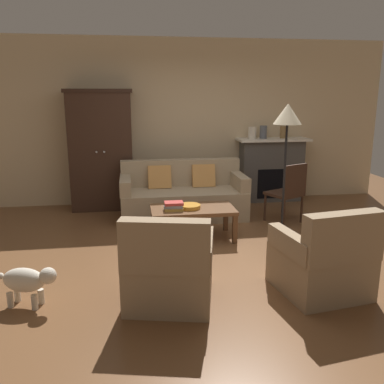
{
  "coord_description": "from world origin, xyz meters",
  "views": [
    {
      "loc": [
        -0.92,
        -4.64,
        1.89
      ],
      "look_at": [
        -0.1,
        0.86,
        0.55
      ],
      "focal_mm": 38.46,
      "sensor_mm": 36.0,
      "label": 1
    }
  ],
  "objects": [
    {
      "name": "coffee_table",
      "position": [
        -0.14,
        0.51,
        0.37
      ],
      "size": [
        1.1,
        0.6,
        0.42
      ],
      "color": "brown",
      "rests_on": "ground"
    },
    {
      "name": "armchair_near_right",
      "position": [
        0.86,
        -1.21,
        0.32
      ],
      "size": [
        0.88,
        0.88,
        0.88
      ],
      "color": "#997F60",
      "rests_on": "ground"
    },
    {
      "name": "back_wall",
      "position": [
        0.0,
        2.55,
        1.4
      ],
      "size": [
        7.2,
        0.1,
        2.8
      ],
      "primitive_type": "cube",
      "color": "beige",
      "rests_on": "ground"
    },
    {
      "name": "mantel_vase_bronze",
      "position": [
        1.73,
        2.28,
        1.22
      ],
      "size": [
        0.11,
        0.11,
        0.21
      ],
      "primitive_type": "cylinder",
      "color": "olive",
      "rests_on": "fireplace"
    },
    {
      "name": "mantel_vase_cream",
      "position": [
        1.17,
        2.28,
        1.22
      ],
      "size": [
        0.14,
        0.14,
        0.2
      ],
      "primitive_type": "cylinder",
      "color": "beige",
      "rests_on": "fireplace"
    },
    {
      "name": "side_chair_wooden",
      "position": [
        1.35,
        0.95,
        0.51
      ],
      "size": [
        0.59,
        0.59,
        0.9
      ],
      "color": "#382319",
      "rests_on": "ground"
    },
    {
      "name": "armchair_near_left",
      "position": [
        -0.61,
        -1.18,
        0.32
      ],
      "size": [
        0.91,
        0.92,
        0.88
      ],
      "color": "#997F60",
      "rests_on": "ground"
    },
    {
      "name": "fruit_bowl",
      "position": [
        -0.19,
        0.49,
        0.45
      ],
      "size": [
        0.29,
        0.29,
        0.05
      ],
      "primitive_type": "cylinder",
      "color": "orange",
      "rests_on": "coffee_table"
    },
    {
      "name": "ground_plane",
      "position": [
        0.0,
        0.0,
        0.0
      ],
      "size": [
        9.6,
        9.6,
        0.0
      ],
      "primitive_type": "plane",
      "color": "brown"
    },
    {
      "name": "mantel_vase_slate",
      "position": [
        1.37,
        2.28,
        1.23
      ],
      "size": [
        0.13,
        0.13,
        0.22
      ],
      "primitive_type": "cylinder",
      "color": "#565B66",
      "rests_on": "fireplace"
    },
    {
      "name": "fireplace",
      "position": [
        1.55,
        2.3,
        0.57
      ],
      "size": [
        1.26,
        0.48,
        1.12
      ],
      "color": "#4C4947",
      "rests_on": "ground"
    },
    {
      "name": "dog",
      "position": [
        -1.89,
        -1.05,
        0.25
      ],
      "size": [
        0.55,
        0.32,
        0.39
      ],
      "color": "beige",
      "rests_on": "ground"
    },
    {
      "name": "armoire",
      "position": [
        -1.4,
        2.22,
        0.98
      ],
      "size": [
        1.06,
        0.57,
        1.96
      ],
      "color": "#382319",
      "rests_on": "ground"
    },
    {
      "name": "book_stack",
      "position": [
        -0.4,
        0.44,
        0.47
      ],
      "size": [
        0.26,
        0.2,
        0.11
      ],
      "color": "gold",
      "rests_on": "coffee_table"
    },
    {
      "name": "couch",
      "position": [
        -0.14,
        1.53,
        0.32
      ],
      "size": [
        1.92,
        0.85,
        0.86
      ],
      "color": "tan",
      "rests_on": "ground"
    },
    {
      "name": "floor_lamp",
      "position": [
        1.06,
        0.41,
        1.53
      ],
      "size": [
        0.36,
        0.36,
        1.76
      ],
      "color": "black",
      "rests_on": "ground"
    }
  ]
}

